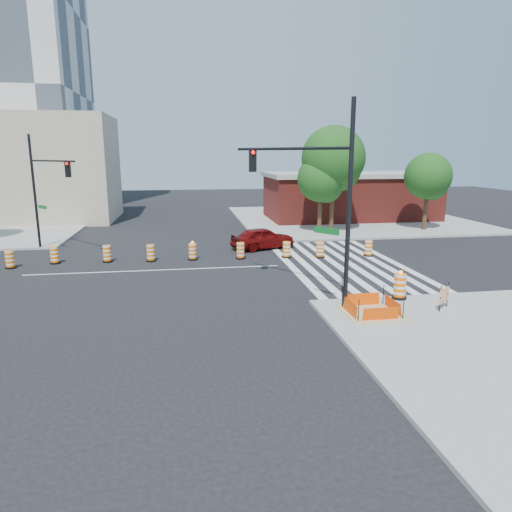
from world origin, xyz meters
name	(u,v)px	position (x,y,z in m)	size (l,w,h in m)	color
ground	(155,270)	(0.00, 0.00, 0.00)	(120.00, 120.00, 0.00)	black
sidewalk_ne	(349,218)	(18.00, 18.00, 0.07)	(22.00, 22.00, 0.15)	gray
crosswalk_east	(342,263)	(10.95, 0.00, 0.01)	(6.75, 13.50, 0.01)	silver
lane_centerline	(155,270)	(0.00, 0.00, 0.01)	(14.00, 0.12, 0.01)	silver
excavation_pit	(371,311)	(9.00, -9.00, 0.22)	(2.20, 2.20, 0.90)	tan
brick_storefront	(350,196)	(18.00, 18.00, 2.32)	(16.50, 8.50, 4.60)	maroon
beige_midrise	(39,169)	(-12.00, 22.00, 5.00)	(14.00, 10.00, 10.00)	tan
red_coupe	(263,238)	(7.01, 4.95, 0.75)	(1.77, 4.41, 1.50)	#5E0808
signal_pole_se	(314,185)	(7.11, -6.87, 5.10)	(3.91, 5.11, 8.32)	black
signal_pole_nw	(44,182)	(-7.09, 6.02, 4.61)	(3.78, 4.40, 7.50)	black
pit_drum	(400,287)	(10.97, -7.39, 0.68)	(0.65, 0.65, 1.28)	black
barricade	(444,295)	(12.12, -8.98, 0.74)	(0.74, 0.61, 1.07)	#FF6B05
tree_north_c	(321,181)	(12.61, 10.12, 4.25)	(3.76, 3.73, 6.33)	#382314
tree_north_d	(334,162)	(13.64, 10.23, 5.79)	(5.07, 5.07, 8.61)	#382314
tree_north_e	(428,179)	(21.80, 10.16, 4.36)	(3.85, 3.82, 6.50)	#382314
median_drum_1	(10,260)	(-8.16, 1.77, 0.48)	(0.60, 0.60, 1.02)	black
median_drum_2	(55,256)	(-5.96, 2.58, 0.48)	(0.60, 0.60, 1.02)	black
median_drum_3	(107,254)	(-2.93, 2.51, 0.48)	(0.60, 0.60, 1.02)	black
median_drum_4	(151,254)	(-0.35, 2.31, 0.48)	(0.60, 0.60, 1.02)	black
median_drum_5	(193,252)	(2.16, 2.30, 0.49)	(0.60, 0.60, 1.18)	black
median_drum_6	(241,251)	(5.11, 2.13, 0.48)	(0.60, 0.60, 1.02)	black
median_drum_7	(286,250)	(8.01, 1.99, 0.48)	(0.60, 0.60, 1.02)	black
median_drum_8	(320,250)	(10.10, 1.70, 0.48)	(0.60, 0.60, 1.02)	black
median_drum_9	(369,249)	(13.27, 1.60, 0.48)	(0.60, 0.60, 1.02)	black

